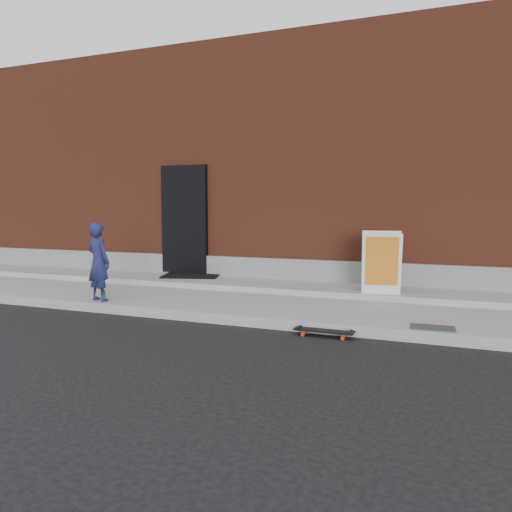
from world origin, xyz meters
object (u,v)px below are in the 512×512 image
at_px(pizza_sign, 381,262).
at_px(skateboard, 324,331).
at_px(child, 98,262).
at_px(soda_can, 104,294).

bearing_deg(pizza_sign, skateboard, -101.18).
relative_size(child, soda_can, 11.09).
distance_m(child, soda_can, 0.66).
bearing_deg(soda_can, child, -62.34).
xyz_separation_m(child, pizza_sign, (4.20, 1.79, -0.02)).
bearing_deg(skateboard, pizza_sign, 78.82).
bearing_deg(soda_can, skateboard, -8.87).
bearing_deg(skateboard, child, 175.16).
xyz_separation_m(child, soda_can, (-0.15, 0.29, -0.57)).
relative_size(skateboard, soda_can, 6.61).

